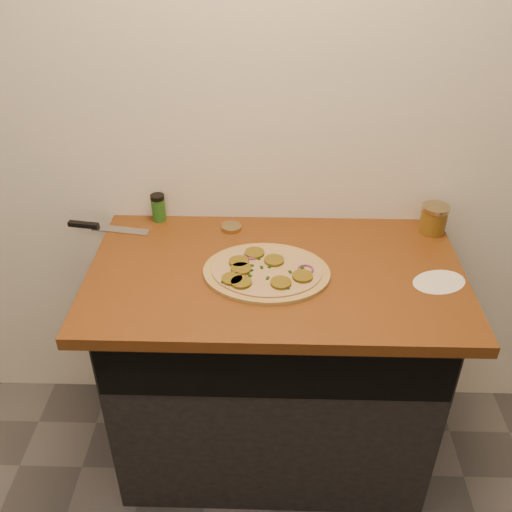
{
  "coord_description": "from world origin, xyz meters",
  "views": [
    {
      "loc": [
        -0.02,
        -0.07,
        1.95
      ],
      "look_at": [
        -0.06,
        1.42,
        0.95
      ],
      "focal_mm": 40.0,
      "sensor_mm": 36.0,
      "label": 1
    }
  ],
  "objects_px": {
    "chefs_knife": "(101,227)",
    "salsa_jar": "(434,219)",
    "pizza": "(266,271)",
    "spice_shaker": "(158,208)"
  },
  "relations": [
    {
      "from": "spice_shaker",
      "to": "chefs_knife",
      "type": "bearing_deg",
      "value": -161.35
    },
    {
      "from": "pizza",
      "to": "chefs_knife",
      "type": "height_order",
      "value": "pizza"
    },
    {
      "from": "chefs_knife",
      "to": "spice_shaker",
      "type": "height_order",
      "value": "spice_shaker"
    },
    {
      "from": "pizza",
      "to": "spice_shaker",
      "type": "xyz_separation_m",
      "value": [
        -0.39,
        0.33,
        0.04
      ]
    },
    {
      "from": "pizza",
      "to": "spice_shaker",
      "type": "distance_m",
      "value": 0.51
    },
    {
      "from": "chefs_knife",
      "to": "salsa_jar",
      "type": "relative_size",
      "value": 2.94
    },
    {
      "from": "pizza",
      "to": "salsa_jar",
      "type": "distance_m",
      "value": 0.64
    },
    {
      "from": "chefs_knife",
      "to": "spice_shaker",
      "type": "relative_size",
      "value": 2.97
    },
    {
      "from": "pizza",
      "to": "chefs_knife",
      "type": "xyz_separation_m",
      "value": [
        -0.59,
        0.26,
        -0.0
      ]
    },
    {
      "from": "salsa_jar",
      "to": "spice_shaker",
      "type": "distance_m",
      "value": 0.98
    }
  ]
}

